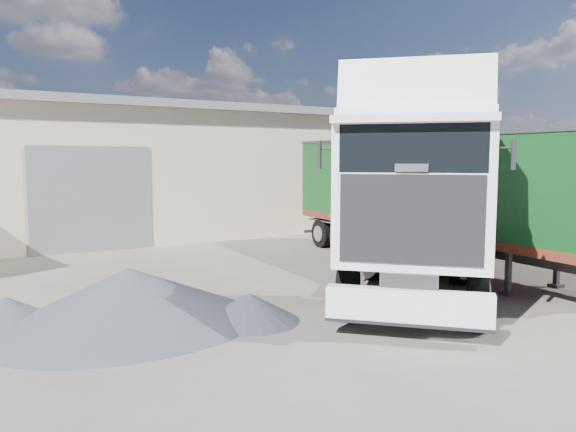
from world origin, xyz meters
TOP-DOWN VIEW (x-y plane):
  - ground at (0.00, 0.00)m, footprint 120.00×120.00m
  - brick_boundary_wall at (11.50, 6.00)m, footprint 0.35×26.00m
  - tractor_unit at (2.31, -0.98)m, footprint 7.22×7.09m
  - box_trailer at (6.03, 2.29)m, footprint 3.16×11.58m
  - gravel_heap at (-3.39, 0.86)m, footprint 6.55×5.75m

SIDE VIEW (x-z plane):
  - ground at x=0.00m, z-range 0.00..0.00m
  - gravel_heap at x=-3.39m, z-range -0.04..1.07m
  - brick_boundary_wall at x=11.50m, z-range 0.00..2.50m
  - tractor_unit at x=2.31m, z-range -0.40..4.60m
  - box_trailer at x=6.03m, z-range 0.42..4.22m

